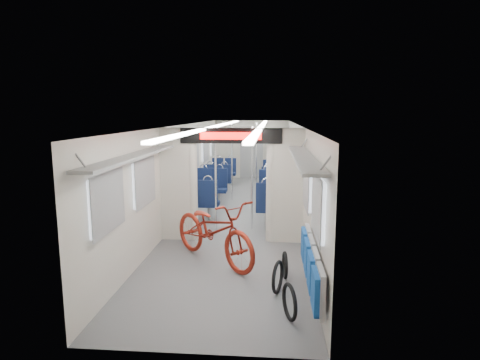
{
  "coord_description": "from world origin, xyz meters",
  "views": [
    {
      "loc": [
        0.8,
        -9.94,
        2.59
      ],
      "look_at": [
        0.14,
        -1.55,
        1.18
      ],
      "focal_mm": 30.0,
      "sensor_mm": 36.0,
      "label": 1
    }
  ],
  "objects": [
    {
      "name": "flip_bench",
      "position": [
        1.35,
        -4.74,
        0.58
      ],
      "size": [
        0.12,
        2.13,
        0.54
      ],
      "color": "gray",
      "rests_on": "carriage"
    },
    {
      "name": "seat_bay_far_right",
      "position": [
        0.94,
        3.3,
        0.52
      ],
      "size": [
        0.88,
        1.93,
        1.06
      ],
      "color": "#0C1636",
      "rests_on": "ground"
    },
    {
      "name": "stanchion_far_right",
      "position": [
        0.34,
        2.02,
        1.15
      ],
      "size": [
        0.04,
        0.04,
        2.3
      ],
      "primitive_type": "cylinder",
      "color": "silver",
      "rests_on": "ground"
    },
    {
      "name": "bike_hoop_a",
      "position": [
        1.05,
        -5.18,
        0.22
      ],
      "size": [
        0.19,
        0.48,
        0.48
      ],
      "primitive_type": "torus",
      "rotation": [
        1.57,
        0.0,
        1.87
      ],
      "color": "black",
      "rests_on": "ground"
    },
    {
      "name": "stanchion_far_left",
      "position": [
        -0.37,
        1.83,
        1.15
      ],
      "size": [
        0.04,
        0.04,
        2.3
      ],
      "primitive_type": "cylinder",
      "color": "silver",
      "rests_on": "ground"
    },
    {
      "name": "bike_hoop_b",
      "position": [
        0.91,
        -4.42,
        0.22
      ],
      "size": [
        0.19,
        0.48,
        0.49
      ],
      "primitive_type": "torus",
      "rotation": [
        1.57,
        0.0,
        1.27
      ],
      "color": "black",
      "rests_on": "ground"
    },
    {
      "name": "seat_bay_near_right",
      "position": [
        0.93,
        0.03,
        0.57
      ],
      "size": [
        0.95,
        2.27,
        1.16
      ],
      "color": "#0C1636",
      "rests_on": "ground"
    },
    {
      "name": "stanchion_near_right",
      "position": [
        0.37,
        -1.18,
        1.15
      ],
      "size": [
        0.04,
        0.04,
        2.3
      ],
      "primitive_type": "cylinder",
      "color": "silver",
      "rests_on": "ground"
    },
    {
      "name": "seat_bay_near_left",
      "position": [
        -0.93,
        0.39,
        0.56
      ],
      "size": [
        0.93,
        2.18,
        1.13
      ],
      "color": "#0C1636",
      "rests_on": "ground"
    },
    {
      "name": "bicycle",
      "position": [
        -0.19,
        -3.25,
        0.57
      ],
      "size": [
        2.07,
        2.1,
        1.15
      ],
      "primitive_type": "imported",
      "rotation": [
        0.0,
        0.0,
        0.77
      ],
      "color": "maroon",
      "rests_on": "ground"
    },
    {
      "name": "bike_hoop_c",
      "position": [
        1.04,
        -3.88,
        0.19
      ],
      "size": [
        0.09,
        0.44,
        0.44
      ],
      "primitive_type": "torus",
      "rotation": [
        1.57,
        0.0,
        1.66
      ],
      "color": "black",
      "rests_on": "ground"
    },
    {
      "name": "stanchion_near_left",
      "position": [
        -0.37,
        -1.64,
        1.15
      ],
      "size": [
        0.04,
        0.04,
        2.3
      ],
      "primitive_type": "cylinder",
      "color": "silver",
      "rests_on": "ground"
    },
    {
      "name": "seat_bay_far_left",
      "position": [
        -0.93,
        3.64,
        0.53
      ],
      "size": [
        0.89,
        1.96,
        1.06
      ],
      "color": "#0C1636",
      "rests_on": "ground"
    },
    {
      "name": "carriage",
      "position": [
        0.0,
        -0.27,
        1.5
      ],
      "size": [
        12.0,
        12.02,
        2.31
      ],
      "color": "#515456",
      "rests_on": "ground"
    }
  ]
}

